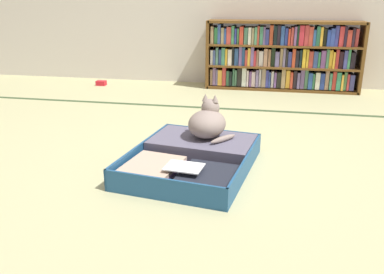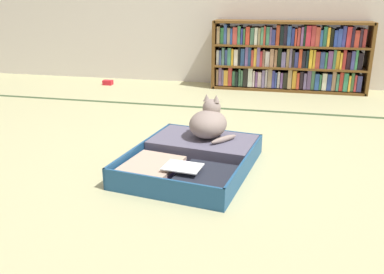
# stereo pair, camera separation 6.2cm
# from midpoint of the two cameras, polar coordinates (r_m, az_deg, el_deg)

# --- Properties ---
(ground_plane) EXTENTS (10.00, 10.00, 0.00)m
(ground_plane) POSITION_cam_midpoint_polar(r_m,az_deg,el_deg) (2.20, 2.48, -5.06)
(ground_plane) COLOR tan
(tatami_border) EXTENTS (4.80, 0.05, 0.00)m
(tatami_border) POSITION_cam_midpoint_polar(r_m,az_deg,el_deg) (3.45, 6.53, 3.92)
(tatami_border) COLOR #364B2C
(tatami_border) RESTS_ON ground_plane
(bookshelf) EXTENTS (1.53, 0.30, 0.68)m
(bookshelf) POSITION_cam_midpoint_polar(r_m,az_deg,el_deg) (4.25, 13.82, 10.93)
(bookshelf) COLOR brown
(bookshelf) RESTS_ON ground_plane
(open_suitcase) EXTENTS (0.73, 0.87, 0.12)m
(open_suitcase) POSITION_cam_midpoint_polar(r_m,az_deg,el_deg) (2.27, 1.09, -2.92)
(open_suitcase) COLOR navy
(open_suitcase) RESTS_ON ground_plane
(black_cat) EXTENTS (0.31, 0.30, 0.25)m
(black_cat) POSITION_cam_midpoint_polar(r_m,az_deg,el_deg) (2.38, 3.18, 2.05)
(black_cat) COLOR gray
(black_cat) RESTS_ON open_suitcase
(small_red_pouch) EXTENTS (0.10, 0.07, 0.05)m
(small_red_pouch) POSITION_cam_midpoint_polar(r_m,az_deg,el_deg) (4.50, -11.40, 7.55)
(small_red_pouch) COLOR red
(small_red_pouch) RESTS_ON ground_plane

